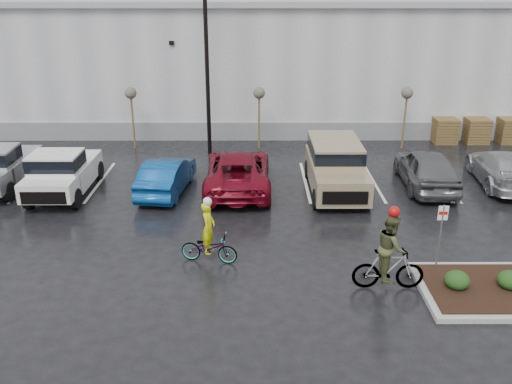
{
  "coord_description": "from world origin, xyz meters",
  "views": [
    {
      "loc": [
        -1.7,
        -14.25,
        8.38
      ],
      "look_at": [
        -1.67,
        3.5,
        1.3
      ],
      "focal_mm": 38.0,
      "sensor_mm": 36.0,
      "label": 1
    }
  ],
  "objects_px": {
    "pickup_silver": "(3,164)",
    "car_far_silver": "(502,168)",
    "cyclist_hivis": "(209,242)",
    "pallet_stack_a": "(445,130)",
    "fire_lane_sign": "(441,230)",
    "car_grey": "(426,168)",
    "cyclist_olive": "(389,260)",
    "sapling_mid": "(259,96)",
    "car_red": "(238,171)",
    "pallet_stack_b": "(476,130)",
    "sapling_east": "(407,96)",
    "pallet_stack_c": "(509,130)",
    "lamppost": "(206,38)",
    "sapling_west": "(131,96)",
    "suv_tan": "(336,168)",
    "pickup_white": "(65,169)",
    "car_blue": "(167,175)"
  },
  "relations": [
    {
      "from": "fire_lane_sign",
      "to": "car_grey",
      "type": "bearing_deg",
      "value": 76.3
    },
    {
      "from": "car_red",
      "to": "cyclist_hivis",
      "type": "distance_m",
      "value": 6.36
    },
    {
      "from": "suv_tan",
      "to": "cyclist_olive",
      "type": "xyz_separation_m",
      "value": [
        0.46,
        -7.55,
        -0.11
      ]
    },
    {
      "from": "pallet_stack_a",
      "to": "lamppost",
      "type": "bearing_deg",
      "value": -170.91
    },
    {
      "from": "car_grey",
      "to": "car_far_silver",
      "type": "bearing_deg",
      "value": -172.72
    },
    {
      "from": "pickup_white",
      "to": "cyclist_hivis",
      "type": "bearing_deg",
      "value": -43.3
    },
    {
      "from": "lamppost",
      "to": "sapling_west",
      "type": "relative_size",
      "value": 2.88
    },
    {
      "from": "pallet_stack_a",
      "to": "pickup_silver",
      "type": "bearing_deg",
      "value": -162.98
    },
    {
      "from": "sapling_east",
      "to": "suv_tan",
      "type": "bearing_deg",
      "value": -125.14
    },
    {
      "from": "cyclist_hivis",
      "to": "sapling_mid",
      "type": "bearing_deg",
      "value": 3.33
    },
    {
      "from": "sapling_west",
      "to": "pallet_stack_c",
      "type": "bearing_deg",
      "value": 2.86
    },
    {
      "from": "suv_tan",
      "to": "sapling_mid",
      "type": "bearing_deg",
      "value": 116.86
    },
    {
      "from": "fire_lane_sign",
      "to": "cyclist_hivis",
      "type": "distance_m",
      "value": 7.01
    },
    {
      "from": "cyclist_hivis",
      "to": "cyclist_olive",
      "type": "height_order",
      "value": "cyclist_olive"
    },
    {
      "from": "car_grey",
      "to": "car_far_silver",
      "type": "relative_size",
      "value": 0.96
    },
    {
      "from": "lamppost",
      "to": "car_grey",
      "type": "relative_size",
      "value": 1.89
    },
    {
      "from": "sapling_east",
      "to": "pickup_white",
      "type": "distance_m",
      "value": 16.81
    },
    {
      "from": "lamppost",
      "to": "pallet_stack_b",
      "type": "bearing_deg",
      "value": 8.02
    },
    {
      "from": "sapling_west",
      "to": "pallet_stack_a",
      "type": "relative_size",
      "value": 2.37
    },
    {
      "from": "pallet_stack_a",
      "to": "pallet_stack_c",
      "type": "height_order",
      "value": "same"
    },
    {
      "from": "sapling_mid",
      "to": "car_far_silver",
      "type": "xyz_separation_m",
      "value": [
        10.41,
        -5.33,
        -1.99
      ]
    },
    {
      "from": "sapling_west",
      "to": "sapling_east",
      "type": "height_order",
      "value": "same"
    },
    {
      "from": "pallet_stack_a",
      "to": "pallet_stack_b",
      "type": "height_order",
      "value": "same"
    },
    {
      "from": "cyclist_hivis",
      "to": "cyclist_olive",
      "type": "xyz_separation_m",
      "value": [
        5.24,
        -1.58,
        0.24
      ]
    },
    {
      "from": "car_blue",
      "to": "cyclist_hivis",
      "type": "relative_size",
      "value": 2.0
    },
    {
      "from": "sapling_mid",
      "to": "car_red",
      "type": "bearing_deg",
      "value": -98.97
    },
    {
      "from": "pickup_silver",
      "to": "car_far_silver",
      "type": "xyz_separation_m",
      "value": [
        21.36,
        0.08,
        -0.24
      ]
    },
    {
      "from": "sapling_east",
      "to": "pallet_stack_b",
      "type": "bearing_deg",
      "value": 13.39
    },
    {
      "from": "sapling_west",
      "to": "pickup_silver",
      "type": "xyz_separation_m",
      "value": [
        -4.44,
        -5.41,
        -1.75
      ]
    },
    {
      "from": "pallet_stack_c",
      "to": "car_blue",
      "type": "height_order",
      "value": "car_blue"
    },
    {
      "from": "sapling_mid",
      "to": "pickup_white",
      "type": "distance_m",
      "value": 10.27
    },
    {
      "from": "sapling_mid",
      "to": "cyclist_hivis",
      "type": "relative_size",
      "value": 1.46
    },
    {
      "from": "sapling_east",
      "to": "pallet_stack_c",
      "type": "xyz_separation_m",
      "value": [
        6.0,
        1.0,
        -2.05
      ]
    },
    {
      "from": "pickup_silver",
      "to": "suv_tan",
      "type": "bearing_deg",
      "value": -3.19
    },
    {
      "from": "pallet_stack_b",
      "to": "fire_lane_sign",
      "type": "bearing_deg",
      "value": -114.88
    },
    {
      "from": "pallet_stack_b",
      "to": "suv_tan",
      "type": "height_order",
      "value": "suv_tan"
    },
    {
      "from": "pallet_stack_a",
      "to": "cyclist_olive",
      "type": "bearing_deg",
      "value": -113.48
    },
    {
      "from": "lamppost",
      "to": "pickup_silver",
      "type": "xyz_separation_m",
      "value": [
        -8.44,
        -4.41,
        -4.71
      ]
    },
    {
      "from": "car_far_silver",
      "to": "pickup_silver",
      "type": "bearing_deg",
      "value": 5.91
    },
    {
      "from": "sapling_east",
      "to": "car_red",
      "type": "distance_m",
      "value": 10.43
    },
    {
      "from": "car_grey",
      "to": "cyclist_olive",
      "type": "xyz_separation_m",
      "value": [
        -3.45,
        -8.12,
        0.09
      ]
    },
    {
      "from": "cyclist_olive",
      "to": "pickup_white",
      "type": "bearing_deg",
      "value": 57.72
    },
    {
      "from": "lamppost",
      "to": "suv_tan",
      "type": "xyz_separation_m",
      "value": [
        5.64,
        -5.2,
        -4.66
      ]
    },
    {
      "from": "pickup_white",
      "to": "car_blue",
      "type": "height_order",
      "value": "pickup_white"
    },
    {
      "from": "car_blue",
      "to": "cyclist_hivis",
      "type": "bearing_deg",
      "value": 117.18
    },
    {
      "from": "sapling_east",
      "to": "pickup_silver",
      "type": "distance_m",
      "value": 19.3
    },
    {
      "from": "fire_lane_sign",
      "to": "car_far_silver",
      "type": "bearing_deg",
      "value": 55.62
    },
    {
      "from": "car_blue",
      "to": "pallet_stack_a",
      "type": "bearing_deg",
      "value": -145.84
    },
    {
      "from": "sapling_east",
      "to": "fire_lane_sign",
      "type": "bearing_deg",
      "value": -99.75
    },
    {
      "from": "cyclist_hivis",
      "to": "pallet_stack_a",
      "type": "bearing_deg",
      "value": -30.46
    }
  ]
}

